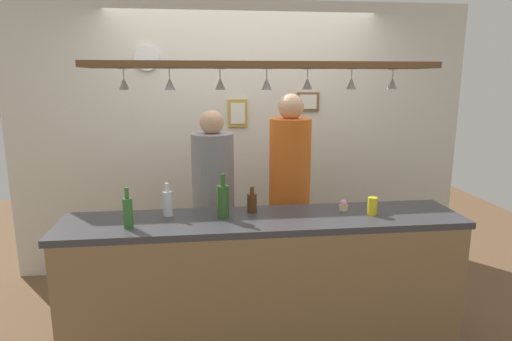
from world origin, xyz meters
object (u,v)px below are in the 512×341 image
at_px(person_middle_grey_shirt, 213,191).
at_px(wall_clock, 147,58).
at_px(bottle_beer_brown_stubby, 252,202).
at_px(cupcake, 343,205).
at_px(bottle_beer_green_import, 128,212).
at_px(picture_frame_upper_small, 308,102).
at_px(bottle_champagne_green, 223,201).
at_px(person_right_orange_shirt, 290,179).
at_px(picture_frame_crest, 238,113).
at_px(bottle_soda_clear, 168,203).
at_px(drink_can, 372,206).

distance_m(person_middle_grey_shirt, wall_clock, 1.41).
xyz_separation_m(bottle_beer_brown_stubby, cupcake, (0.65, -0.05, -0.03)).
relative_size(bottle_beer_green_import, cupcake, 3.33).
bearing_deg(picture_frame_upper_small, bottle_beer_brown_stubby, -118.58).
xyz_separation_m(bottle_champagne_green, wall_clock, (-0.61, 1.37, 0.97)).
bearing_deg(person_right_orange_shirt, bottle_champagne_green, -131.83).
bearing_deg(bottle_champagne_green, picture_frame_crest, 81.10).
bearing_deg(bottle_soda_clear, picture_frame_upper_small, 45.56).
distance_m(bottle_beer_brown_stubby, wall_clock, 1.82).
height_order(person_right_orange_shirt, bottle_champagne_green, person_right_orange_shirt).
xyz_separation_m(bottle_soda_clear, drink_can, (1.39, -0.14, -0.03)).
distance_m(person_right_orange_shirt, cupcake, 0.65).
height_order(person_middle_grey_shirt, bottle_beer_green_import, person_middle_grey_shirt).
relative_size(bottle_champagne_green, wall_clock, 1.36).
relative_size(cupcake, wall_clock, 0.35).
relative_size(bottle_soda_clear, drink_can, 1.89).
relative_size(bottle_beer_green_import, picture_frame_upper_small, 1.18).
bearing_deg(bottle_champagne_green, bottle_beer_green_import, -167.71).
relative_size(person_right_orange_shirt, bottle_champagne_green, 5.92).
relative_size(bottle_beer_brown_stubby, wall_clock, 0.82).
bearing_deg(bottle_soda_clear, bottle_beer_brown_stubby, 2.25).
distance_m(cupcake, picture_frame_crest, 1.56).
bearing_deg(bottle_beer_brown_stubby, bottle_champagne_green, -153.30).
xyz_separation_m(person_middle_grey_shirt, bottle_beer_green_import, (-0.55, -0.78, 0.09)).
bearing_deg(bottle_soda_clear, person_right_orange_shirt, 30.91).
bearing_deg(cupcake, wall_clock, 138.15).
bearing_deg(bottle_champagne_green, bottle_beer_brown_stubby, 26.70).
bearing_deg(bottle_soda_clear, picture_frame_crest, 65.67).
distance_m(person_middle_grey_shirt, drink_can, 1.28).
height_order(person_right_orange_shirt, bottle_beer_brown_stubby, person_right_orange_shirt).
height_order(bottle_champagne_green, drink_can, bottle_champagne_green).
bearing_deg(wall_clock, picture_frame_crest, 0.43).
bearing_deg(bottle_champagne_green, wall_clock, 114.05).
xyz_separation_m(drink_can, cupcake, (-0.16, 0.12, -0.03)).
xyz_separation_m(person_middle_grey_shirt, picture_frame_upper_small, (0.95, 0.72, 0.68)).
bearing_deg(drink_can, picture_frame_upper_small, 94.70).
bearing_deg(bottle_beer_brown_stubby, cupcake, -4.05).
bearing_deg(drink_can, bottle_beer_green_import, -177.52).
bearing_deg(cupcake, drink_can, -35.69).
relative_size(person_middle_grey_shirt, picture_frame_crest, 6.34).
bearing_deg(wall_clock, bottle_soda_clear, -79.40).
xyz_separation_m(person_right_orange_shirt, bottle_beer_brown_stubby, (-0.38, -0.55, -0.03)).
bearing_deg(bottle_beer_green_import, bottle_soda_clear, 42.90).
relative_size(person_middle_grey_shirt, bottle_beer_green_import, 6.34).
bearing_deg(cupcake, bottle_champagne_green, -176.11).
distance_m(bottle_champagne_green, picture_frame_crest, 1.47).
xyz_separation_m(person_right_orange_shirt, bottle_champagne_green, (-0.58, -0.65, 0.02)).
height_order(person_middle_grey_shirt, wall_clock, wall_clock).
xyz_separation_m(person_middle_grey_shirt, person_right_orange_shirt, (0.63, 0.00, 0.08)).
distance_m(bottle_soda_clear, drink_can, 1.39).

